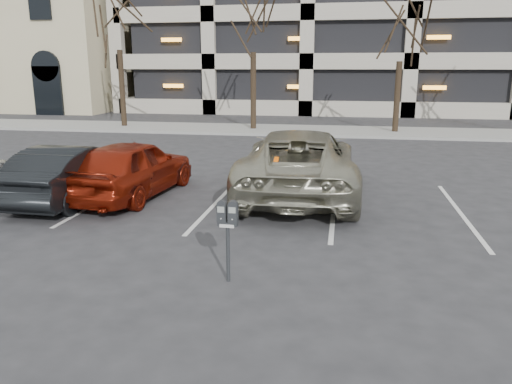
# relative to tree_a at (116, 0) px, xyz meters

# --- Properties ---
(ground) EXTENTS (140.00, 140.00, 0.00)m
(ground) POSITION_rel_tree_a_xyz_m (10.00, -16.00, -6.44)
(ground) COLOR #28282B
(ground) RESTS_ON ground
(sidewalk) EXTENTS (80.00, 4.00, 0.12)m
(sidewalk) POSITION_rel_tree_a_xyz_m (10.00, 0.00, -6.38)
(sidewalk) COLOR gray
(sidewalk) RESTS_ON ground
(stall_lines) EXTENTS (16.90, 5.20, 0.00)m
(stall_lines) POSITION_rel_tree_a_xyz_m (8.60, -13.70, -6.44)
(stall_lines) COLOR silver
(stall_lines) RESTS_ON ground
(tree_a) EXTENTS (3.92, 3.92, 8.91)m
(tree_a) POSITION_rel_tree_a_xyz_m (0.00, 0.00, 0.00)
(tree_a) COLOR black
(tree_a) RESTS_ON ground
(tree_b) EXTENTS (3.78, 3.78, 8.58)m
(tree_b) POSITION_rel_tree_a_xyz_m (7.00, 0.00, -0.24)
(tree_b) COLOR black
(tree_b) RESTS_ON ground
(tree_c) EXTENTS (3.34, 3.34, 7.60)m
(tree_c) POSITION_rel_tree_a_xyz_m (14.00, 0.00, -0.96)
(tree_c) COLOR black
(tree_c) RESTS_ON ground
(parking_meter) EXTENTS (0.32, 0.13, 1.25)m
(parking_meter) POSITION_rel_tree_a_xyz_m (9.91, -18.16, -5.48)
(parking_meter) COLOR black
(parking_meter) RESTS_ON ground
(suv_silver) EXTENTS (3.05, 6.14, 1.68)m
(suv_silver) POSITION_rel_tree_a_xyz_m (10.47, -12.67, -5.61)
(suv_silver) COLOR #ABA891
(suv_silver) RESTS_ON ground
(car_red) EXTENTS (2.14, 4.44, 1.46)m
(car_red) POSITION_rel_tree_a_xyz_m (6.38, -13.57, -5.71)
(car_red) COLOR maroon
(car_red) RESTS_ON ground
(car_dark) EXTENTS (1.45, 4.14, 1.36)m
(car_dark) POSITION_rel_tree_a_xyz_m (5.08, -14.18, -5.76)
(car_dark) COLOR black
(car_dark) RESTS_ON ground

